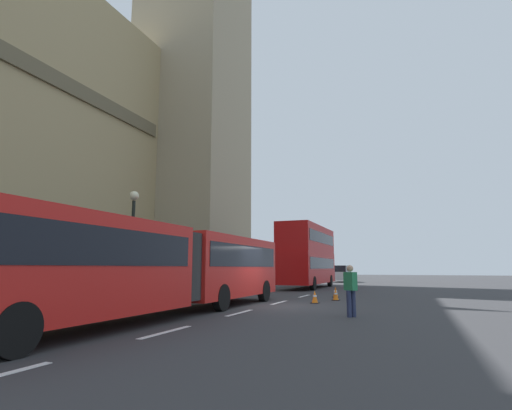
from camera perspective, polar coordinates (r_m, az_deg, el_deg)
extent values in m
plane|color=#333335|center=(17.62, 1.76, -14.17)|extent=(160.00, 160.00, 0.00)
cube|color=silver|center=(10.75, -12.72, -17.29)|extent=(2.20, 0.16, 0.01)
cube|color=silver|center=(14.77, -2.37, -15.16)|extent=(2.20, 0.16, 0.01)
cube|color=silver|center=(19.06, 3.34, -13.75)|extent=(2.20, 0.16, 0.01)
cube|color=silver|center=(23.46, 6.90, -12.80)|extent=(2.20, 0.16, 0.01)
cube|color=tan|center=(48.69, -8.81, 19.61)|extent=(9.99, 9.99, 49.62)
cube|color=red|center=(17.83, -5.00, -8.77)|extent=(7.50, 2.50, 2.50)
cube|color=black|center=(17.83, -4.98, -7.33)|extent=(6.90, 2.54, 0.90)
cube|color=red|center=(10.94, -25.03, -7.88)|extent=(7.50, 2.50, 2.50)
cube|color=black|center=(10.95, -24.87, -5.53)|extent=(6.90, 2.54, 0.90)
cylinder|color=#2D2D2D|center=(14.18, -12.60, -8.56)|extent=(2.38, 2.38, 2.25)
cylinder|color=black|center=(19.62, 1.15, -12.18)|extent=(1.00, 0.30, 1.00)
cylinder|color=black|center=(15.35, -5.00, -13.05)|extent=(1.00, 0.30, 1.00)
cylinder|color=black|center=(8.68, -31.28, -15.00)|extent=(1.00, 0.30, 1.00)
cube|color=#B20F0F|center=(32.73, 7.45, -8.89)|extent=(9.86, 2.50, 2.40)
cube|color=black|center=(32.73, 7.44, -8.28)|extent=(8.88, 2.54, 0.84)
cube|color=#B20F0F|center=(32.81, 7.37, -4.96)|extent=(9.67, 2.50, 2.10)
cube|color=black|center=(32.81, 7.37, -4.78)|extent=(8.88, 2.54, 0.84)
cylinder|color=black|center=(35.59, 10.52, -10.59)|extent=(1.00, 0.30, 1.00)
cylinder|color=black|center=(29.42, 8.15, -11.02)|extent=(1.00, 0.30, 1.00)
cube|color=#B7B7BC|center=(47.17, 12.00, -9.86)|extent=(4.40, 1.80, 0.90)
cube|color=black|center=(46.96, 11.93, -8.89)|extent=(2.46, 1.66, 0.70)
cylinder|color=black|center=(48.45, 13.25, -10.24)|extent=(0.64, 0.30, 0.64)
cylinder|color=black|center=(45.66, 12.74, -10.35)|extent=(0.64, 0.30, 0.64)
cube|color=black|center=(18.89, 8.43, -13.69)|extent=(0.36, 0.36, 0.03)
cone|color=orange|center=(18.87, 8.41, -12.81)|extent=(0.28, 0.28, 0.55)
cylinder|color=white|center=(18.86, 8.41, -12.73)|extent=(0.17, 0.17, 0.08)
cube|color=black|center=(20.69, 11.35, -13.19)|extent=(0.36, 0.36, 0.03)
cone|color=orange|center=(20.67, 11.32, -12.39)|extent=(0.28, 0.28, 0.55)
cylinder|color=white|center=(20.67, 11.32, -12.31)|extent=(0.17, 0.17, 0.08)
cube|color=black|center=(22.82, 11.32, -12.78)|extent=(0.36, 0.36, 0.03)
cone|color=orange|center=(22.80, 11.30, -12.05)|extent=(0.28, 0.28, 0.55)
cylinder|color=white|center=(22.80, 11.30, -11.98)|extent=(0.17, 0.17, 0.08)
cylinder|color=black|center=(19.91, -17.68, -12.73)|extent=(0.32, 0.32, 0.30)
cylinder|color=black|center=(19.87, -17.37, -6.25)|extent=(0.16, 0.16, 4.80)
sphere|color=beige|center=(20.15, -17.02, 1.29)|extent=(0.44, 0.44, 0.44)
cylinder|color=#262D4C|center=(13.98, 13.75, -13.52)|extent=(0.16, 0.16, 0.86)
cylinder|color=#262D4C|center=(13.84, 13.16, -13.59)|extent=(0.16, 0.16, 0.86)
cube|color=#267F4C|center=(13.86, 13.34, -10.55)|extent=(0.43, 0.46, 0.60)
sphere|color=tan|center=(13.86, 13.28, -8.82)|extent=(0.22, 0.22, 0.22)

